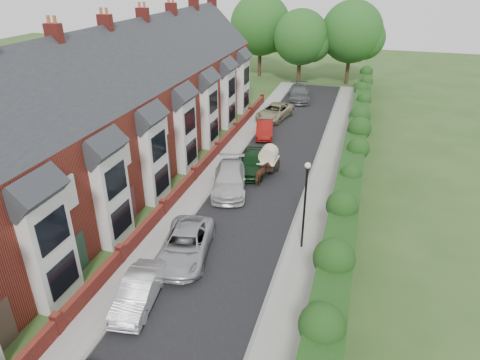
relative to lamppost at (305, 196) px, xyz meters
The scene contains 22 objects.
ground 6.20m from the lamppost, 130.36° to the right, with size 140.00×140.00×0.00m, color #2D4C1E.
road 8.66m from the lamppost, 119.12° to the left, with size 6.00×58.00×0.02m, color black.
pavement_hedge_side 7.71m from the lamppost, 88.36° to the left, with size 2.20×58.00×0.12m, color gray.
pavement_house_side 10.93m from the lamppost, 137.91° to the left, with size 1.70×58.00×0.12m, color gray.
kerb_hedge_side 7.76m from the lamppost, 96.92° to the left, with size 0.18×58.00×0.13m, color gray.
kerb_house_side 10.38m from the lamppost, 134.79° to the left, with size 0.18×58.00×0.13m, color gray.
hedge 7.47m from the lamppost, 74.05° to the left, with size 2.10×58.00×2.85m.
terrace_row 15.52m from the lamppost, 157.25° to the left, with size 9.05×40.50×11.50m.
garden_wall_row 10.98m from the lamppost, 145.56° to the left, with size 0.35×40.35×1.10m.
lamppost is the anchor object (origin of this frame).
tree_far_left 36.66m from the lamppost, 99.53° to the left, with size 7.14×6.80×9.29m.
tree_far_right 38.20m from the lamppost, 90.02° to the left, with size 7.98×7.60×10.31m.
tree_far_back 41.01m from the lamppost, 107.06° to the left, with size 8.40×8.00×10.82m.
car_silver_a 9.39m from the lamppost, 135.21° to the right, with size 1.43×4.10×1.35m, color silver.
car_silver_b 6.79m from the lamppost, 156.89° to the right, with size 2.42×5.25×1.46m, color #A5A6AC.
car_white 8.36m from the lamppost, 137.45° to the left, with size 2.24×5.52×1.60m, color silver.
car_green 10.36m from the lamppost, 121.15° to the left, with size 1.88×4.68×1.59m, color black.
car_red 17.46m from the lamppost, 110.54° to the left, with size 1.45×4.17×1.37m, color maroon.
car_beige 22.34m from the lamppost, 106.41° to the left, with size 2.43×5.28×1.47m, color tan.
car_grey 29.22m from the lamppost, 100.00° to the left, with size 2.25×5.53×1.60m, color #53565A.
horse 8.43m from the lamppost, 119.58° to the left, with size 0.76×1.66×1.40m, color #502C1D.
horse_cart 9.85m from the lamppost, 114.29° to the left, with size 1.34×2.97×2.14m.
Camera 1 is at (5.72, -15.41, 13.87)m, focal length 32.00 mm.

